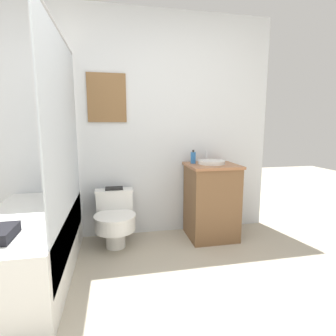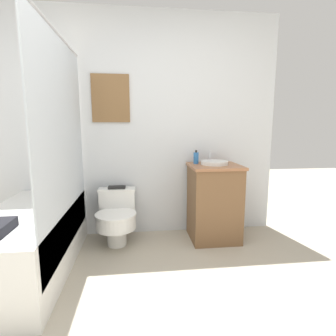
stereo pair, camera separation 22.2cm
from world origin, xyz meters
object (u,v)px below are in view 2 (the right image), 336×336
toilet (117,216)px  book_on_tank (117,187)px  soap_bottle (196,158)px  sink (214,163)px

toilet → book_on_tank: (0.00, 0.15, 0.28)m
toilet → book_on_tank: 0.32m
toilet → soap_bottle: bearing=7.1°
sink → book_on_tank: sink is taller
sink → book_on_tank: bearing=173.4°
sink → soap_bottle: size_ratio=2.19×
sink → book_on_tank: (-1.07, 0.12, -0.28)m
toilet → soap_bottle: (0.88, 0.11, 0.60)m
sink → book_on_tank: size_ratio=1.77×
soap_bottle → book_on_tank: soap_bottle is taller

